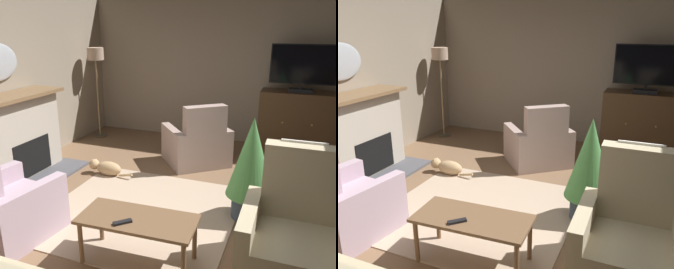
# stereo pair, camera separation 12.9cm
# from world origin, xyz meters

# --- Properties ---
(ground_plane) EXTENTS (5.96, 7.24, 0.04)m
(ground_plane) POSITION_xyz_m (0.00, 0.00, -0.02)
(ground_plane) COLOR brown
(wall_back) EXTENTS (5.96, 0.10, 2.74)m
(wall_back) POSITION_xyz_m (0.00, 3.37, 1.37)
(wall_back) COLOR gray
(wall_back) RESTS_ON ground_plane
(rug_central) EXTENTS (2.19, 2.13, 0.01)m
(rug_central) POSITION_xyz_m (-0.32, 0.19, 0.01)
(rug_central) COLOR tan
(rug_central) RESTS_ON ground_plane
(fireplace) EXTENTS (0.91, 1.48, 1.23)m
(fireplace) POSITION_xyz_m (-2.40, 0.54, 0.59)
(fireplace) COLOR #4C4C51
(fireplace) RESTS_ON ground_plane
(tv_cabinet) EXTENTS (1.27, 0.53, 1.08)m
(tv_cabinet) POSITION_xyz_m (1.32, 3.02, 0.52)
(tv_cabinet) COLOR #352315
(tv_cabinet) RESTS_ON ground_plane
(television) EXTENTS (1.04, 0.20, 0.78)m
(television) POSITION_xyz_m (1.32, 2.97, 1.50)
(television) COLOR black
(television) RESTS_ON tv_cabinet
(coffee_table) EXTENTS (1.11, 0.54, 0.47)m
(coffee_table) POSITION_xyz_m (0.05, -0.65, 0.41)
(coffee_table) COLOR brown
(coffee_table) RESTS_ON ground_plane
(tv_remote) EXTENTS (0.16, 0.15, 0.02)m
(tv_remote) POSITION_xyz_m (-0.04, -0.78, 0.48)
(tv_remote) COLOR black
(tv_remote) RESTS_ON coffee_table
(armchair_by_fireplace) EXTENTS (1.23, 1.22, 1.01)m
(armchair_by_fireplace) POSITION_xyz_m (-0.14, 1.93, 0.32)
(armchair_by_fireplace) COLOR #A3897F
(armchair_by_fireplace) RESTS_ON ground_plane
(armchair_angled_to_table) EXTENTS (0.92, 0.94, 1.19)m
(armchair_angled_to_table) POSITION_xyz_m (-1.41, -0.77, 0.36)
(armchair_angled_to_table) COLOR #AD93A3
(armchair_angled_to_table) RESTS_ON ground_plane
(armchair_facing_sofa) EXTENTS (0.92, 0.86, 1.15)m
(armchair_facing_sofa) POSITION_xyz_m (1.40, -0.30, 0.35)
(armchair_facing_sofa) COLOR tan
(armchair_facing_sofa) RESTS_ON ground_plane
(potted_plant_leafy_by_curtain) EXTENTS (0.54, 0.54, 1.21)m
(potted_plant_leafy_by_curtain) POSITION_xyz_m (0.89, 0.53, 0.67)
(potted_plant_leafy_by_curtain) COLOR #3D4C5B
(potted_plant_leafy_by_curtain) RESTS_ON ground_plane
(cat) EXTENTS (0.74, 0.22, 0.23)m
(cat) POSITION_xyz_m (-1.28, 1.01, 0.11)
(cat) COLOR tan
(cat) RESTS_ON ground_plane
(floor_lamp) EXTENTS (0.31, 0.31, 1.75)m
(floor_lamp) POSITION_xyz_m (-2.38, 2.62, 1.42)
(floor_lamp) COLOR #4C4233
(floor_lamp) RESTS_ON ground_plane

